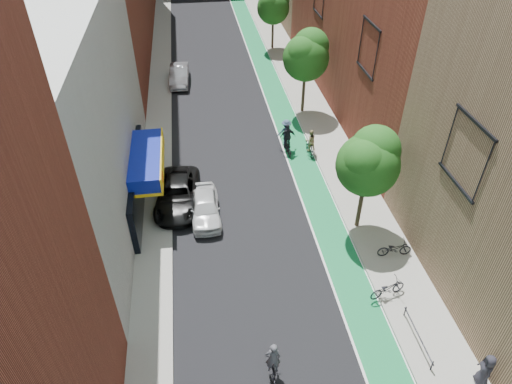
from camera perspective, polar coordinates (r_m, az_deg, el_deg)
name	(u,v)px	position (r m, az deg, el deg)	size (l,w,h in m)	color
bike_lane	(278,102)	(39.55, 2.81, 11.15)	(2.00, 68.00, 0.01)	#137040
sidewalk_left	(159,110)	(39.00, -12.00, 10.03)	(2.00, 68.00, 0.15)	gray
sidewalk_right	(307,99)	(40.05, 6.40, 11.42)	(3.00, 68.00, 0.15)	gray
building_left_white	(44,123)	(26.72, -24.95, 7.78)	(8.00, 20.00, 12.00)	silver
tree_near	(369,160)	(24.45, 13.96, 3.84)	(3.40, 3.36, 6.42)	#332619
tree_mid	(307,54)	(36.13, 6.35, 16.75)	(3.55, 3.53, 6.74)	#332619
tree_far	(274,5)	(49.21, 2.22, 22.33)	(3.30, 3.25, 6.21)	#332619
parked_car_white	(205,207)	(27.01, -6.36, -1.87)	(1.69, 4.21, 1.43)	silver
parked_car_black	(177,194)	(28.14, -9.79, -0.27)	(2.48, 5.38, 1.49)	black
parked_car_silver	(179,75)	(43.19, -9.57, 14.22)	(1.61, 4.62, 1.52)	#96979E
cyclist_lead	(273,366)	(20.17, 2.13, -20.88)	(0.67, 1.63, 2.11)	black
cyclist_lane_near	(310,145)	(32.37, 6.78, 5.90)	(0.83, 1.68, 1.96)	black
cyclist_lane_mid	(288,142)	(32.47, 3.98, 6.24)	(1.12, 1.86, 2.22)	black
cyclist_lane_far	(286,135)	(32.91, 3.77, 7.09)	(1.23, 1.72, 2.24)	black
parked_bike_near	(388,288)	(23.51, 16.13, -11.50)	(0.67, 1.91, 1.00)	black
parked_bike_far	(395,249)	(25.55, 16.94, -6.77)	(0.65, 1.85, 0.97)	black
pedestrian	(486,370)	(21.83, 26.78, -19.21)	(0.83, 0.54, 1.70)	black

